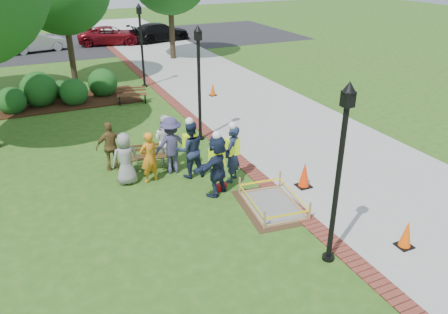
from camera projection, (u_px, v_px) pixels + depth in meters
name	position (u px, v px, depth m)	size (l,w,h in m)	color
ground	(226.00, 209.00, 12.21)	(100.00, 100.00, 0.00)	#285116
sidewalk	(232.00, 93.00, 22.32)	(6.00, 60.00, 0.02)	#9E9E99
brick_edging	(172.00, 101.00, 21.09)	(0.50, 60.00, 0.03)	maroon
mulch_bed	(64.00, 102.00, 20.94)	(7.00, 3.00, 0.05)	#381E0F
parking_lot	(82.00, 44.00, 34.42)	(36.00, 12.00, 0.01)	black
wet_concrete_pad	(273.00, 199.00, 12.23)	(1.96, 2.49, 0.55)	#47331E
bench_near	(151.00, 162.00, 14.37)	(1.57, 0.76, 0.82)	brown
bench_far	(132.00, 98.00, 20.71)	(1.44, 0.72, 0.74)	brown
cone_front	(406.00, 235.00, 10.48)	(0.38, 0.38, 0.74)	black
cone_back	(304.00, 175.00, 13.19)	(0.42, 0.42, 0.83)	black
cone_far	(213.00, 89.00, 21.75)	(0.35, 0.35, 0.68)	black
toolbox	(220.00, 187.00, 13.18)	(0.37, 0.20, 0.18)	#9B0B0E
lamp_near	(340.00, 164.00, 9.16)	(0.28, 0.28, 4.26)	black
lamp_mid	(199.00, 76.00, 15.74)	(0.28, 0.28, 4.26)	black
lamp_far	(141.00, 40.00, 22.32)	(0.28, 0.28, 4.26)	black
shrub_a	(14.00, 112.00, 19.61)	(1.25, 1.25, 1.25)	#154C18
shrub_b	(41.00, 105.00, 20.62)	(1.69, 1.69, 1.69)	#154C18
shrub_c	(76.00, 104.00, 20.74)	(1.30, 1.30, 1.30)	#154C18
shrub_d	(104.00, 95.00, 22.04)	(1.44, 1.44, 1.44)	#154C18
shrub_e	(62.00, 97.00, 21.66)	(0.93, 0.93, 0.93)	#154C18
casual_person_a	(126.00, 159.00, 13.25)	(0.55, 0.37, 1.65)	gray
casual_person_b	(149.00, 157.00, 13.36)	(0.60, 0.47, 1.64)	orange
casual_person_c	(166.00, 140.00, 14.43)	(0.62, 0.67, 1.76)	silver
casual_person_d	(111.00, 146.00, 14.09)	(0.54, 0.36, 1.66)	brown
casual_person_e	(171.00, 146.00, 13.89)	(0.62, 0.42, 1.87)	#38345B
hivis_worker_a	(217.00, 164.00, 12.59)	(0.70, 0.63, 1.99)	#1C2E4A
hivis_worker_b	(232.00, 152.00, 13.33)	(0.67, 0.68, 1.97)	#1A2A46
hivis_worker_c	(190.00, 148.00, 13.60)	(0.62, 0.44, 1.99)	#1D1E4C
parked_car_b	(39.00, 52.00, 31.69)	(4.48, 1.95, 1.46)	#B2B1B7
parked_car_c	(112.00, 44.00, 34.21)	(4.58, 1.99, 1.50)	maroon
parked_car_d	(160.00, 41.00, 35.46)	(4.83, 2.10, 1.57)	black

